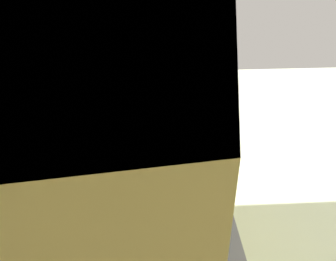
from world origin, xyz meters
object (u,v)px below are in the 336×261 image
oven_range (152,93)px  bowl (163,90)px  kettle (166,115)px  microwave (150,184)px

oven_range → bowl: (-0.94, -0.07, 0.47)m
oven_range → bowl: 1.05m
bowl → kettle: kettle is taller
microwave → kettle: microwave is taller
microwave → kettle: 0.70m
oven_range → kettle: (-1.35, -0.07, 0.51)m
oven_range → microwave: 2.12m
oven_range → microwave: (-2.04, 0.04, 0.57)m
bowl → kettle: (-0.42, 0.00, 0.04)m
bowl → oven_range: bearing=4.0°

